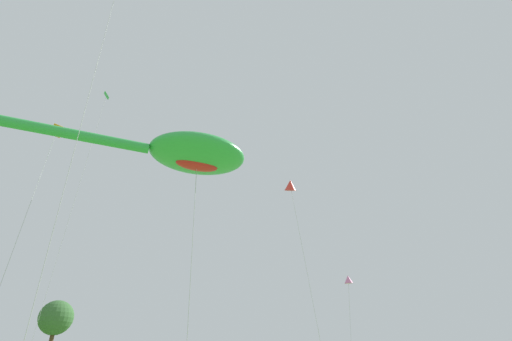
% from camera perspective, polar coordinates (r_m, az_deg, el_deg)
% --- Properties ---
extents(big_show_kite, '(13.64, 5.36, 12.31)m').
position_cam_1_polar(big_show_kite, '(21.57, -9.63, 2.43)').
color(big_show_kite, green).
rests_on(big_show_kite, ground).
extents(small_kite_streamer_purple, '(1.76, 1.03, 7.53)m').
position_cam_1_polar(small_kite_streamer_purple, '(32.49, 13.30, -15.20)').
color(small_kite_streamer_purple, pink).
rests_on(small_kite_streamer_purple, ground).
extents(small_kite_box_yellow, '(2.31, 3.30, 23.05)m').
position_cam_1_polar(small_kite_box_yellow, '(35.99, -21.86, 6.93)').
color(small_kite_box_yellow, green).
rests_on(small_kite_box_yellow, ground).
extents(small_kite_stunt_black, '(1.96, 1.70, 12.85)m').
position_cam_1_polar(small_kite_stunt_black, '(27.18, 5.03, -2.23)').
color(small_kite_stunt_black, red).
rests_on(small_kite_stunt_black, ground).
extents(small_kite_tiny_distant, '(1.57, 5.09, 12.45)m').
position_cam_1_polar(small_kite_tiny_distant, '(22.07, -27.57, 3.37)').
color(small_kite_tiny_distant, orange).
rests_on(small_kite_tiny_distant, ground).
extents(tree_broad_distant, '(4.48, 4.48, 9.07)m').
position_cam_1_polar(tree_broad_distant, '(62.60, -27.12, -18.59)').
color(tree_broad_distant, '#513823').
rests_on(tree_broad_distant, ground).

